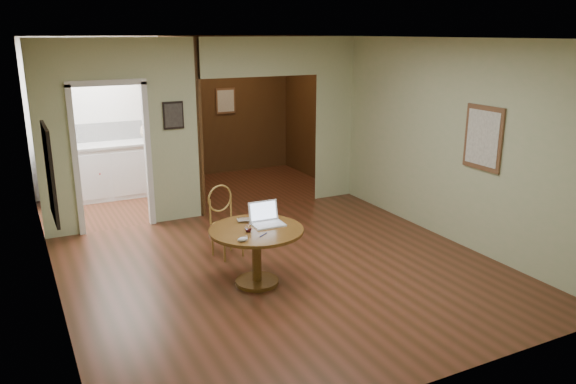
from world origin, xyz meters
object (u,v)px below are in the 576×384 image
chair (224,217)px  open_laptop (266,218)px  dining_table (256,243)px  closed_laptop (251,221)px

chair → open_laptop: 0.91m
open_laptop → dining_table: bearing=-146.1°
open_laptop → closed_laptop: 0.19m
open_laptop → closed_laptop: (-0.13, 0.14, -0.05)m
chair → open_laptop: size_ratio=2.55×
dining_table → chair: size_ratio=1.16×
dining_table → open_laptop: 0.31m
dining_table → open_laptop: (0.17, 0.11, 0.24)m
closed_laptop → dining_table: bearing=-87.9°
dining_table → chair: bearing=90.9°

